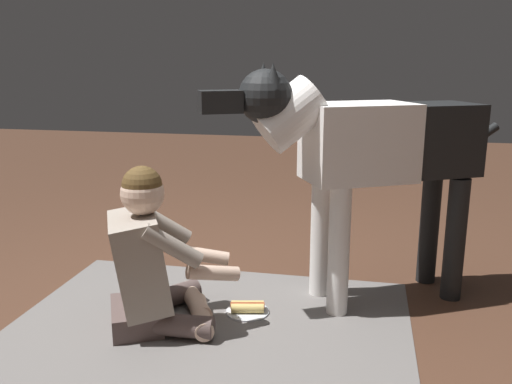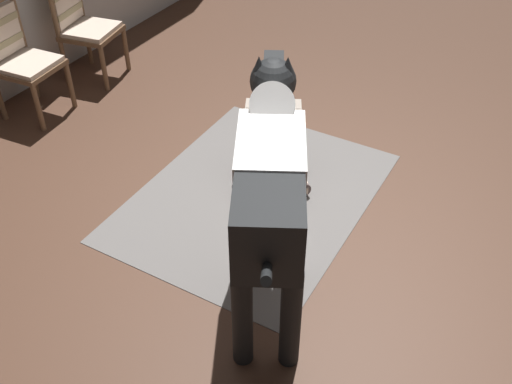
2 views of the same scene
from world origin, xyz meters
name	(u,v)px [view 1 (image 1 of 2)]	position (x,y,z in m)	size (l,w,h in m)	color
ground_plane	(221,309)	(0.00, 0.00, 0.00)	(13.23, 13.23, 0.00)	#4B2F21
area_rug	(207,329)	(0.01, 0.24, 0.00)	(2.00, 1.54, 0.01)	slate
person_sitting_on_floor	(151,263)	(0.29, 0.24, 0.34)	(0.70, 0.63, 0.82)	brown
large_dog	(369,150)	(-0.74, -0.28, 0.85)	(1.54, 0.89, 1.29)	white
hot_dog_on_plate	(248,308)	(-0.15, 0.02, 0.03)	(0.23, 0.23, 0.06)	silver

